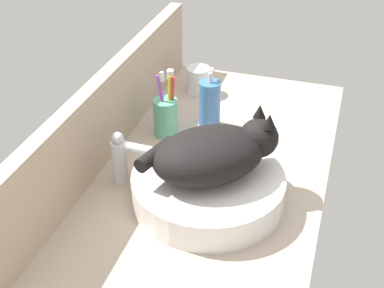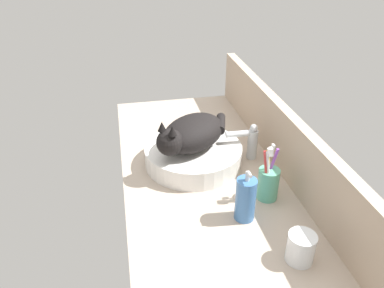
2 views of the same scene
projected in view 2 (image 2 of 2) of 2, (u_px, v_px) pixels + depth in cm
name	position (u px, v px, depth cm)	size (l,w,h in cm)	color
ground_plane	(204.00, 173.00, 131.93)	(122.88, 56.69, 4.00)	#B2A08E
backsplash_panel	(279.00, 134.00, 130.05)	(122.88, 3.60, 21.40)	tan
sink_basin	(193.00, 155.00, 132.20)	(34.13, 34.13, 6.89)	white
cat	(191.00, 133.00, 126.60)	(28.97, 30.12, 14.00)	black
faucet	(250.00, 140.00, 133.30)	(3.60, 11.83, 13.60)	silver
soap_dispenser	(245.00, 199.00, 105.56)	(5.83, 5.83, 16.59)	#3F72B2
toothbrush_cup	(268.00, 182.00, 114.12)	(6.48, 6.48, 18.70)	#5BB28E
water_glass	(300.00, 249.00, 93.54)	(7.16, 7.16, 8.05)	white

